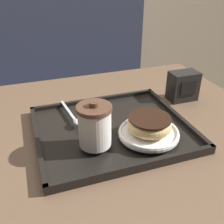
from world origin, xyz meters
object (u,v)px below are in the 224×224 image
at_px(spoon, 74,118).
at_px(napkin_dispenser, 183,86).
at_px(coffee_cup_front, 95,125).
at_px(donut_chocolate_glazed, 149,124).

relative_size(spoon, napkin_dispenser, 1.67).
bearing_deg(napkin_dispenser, spoon, -172.57).
distance_m(coffee_cup_front, napkin_dispenser, 0.41).
height_order(donut_chocolate_glazed, napkin_dispenser, napkin_dispenser).
bearing_deg(donut_chocolate_glazed, napkin_dispenser, 40.67).
xyz_separation_m(coffee_cup_front, donut_chocolate_glazed, (0.14, -0.01, -0.02)).
distance_m(donut_chocolate_glazed, napkin_dispenser, 0.30).
relative_size(coffee_cup_front, donut_chocolate_glazed, 1.02).
xyz_separation_m(spoon, napkin_dispenser, (0.39, 0.05, 0.02)).
distance_m(donut_chocolate_glazed, spoon, 0.22).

